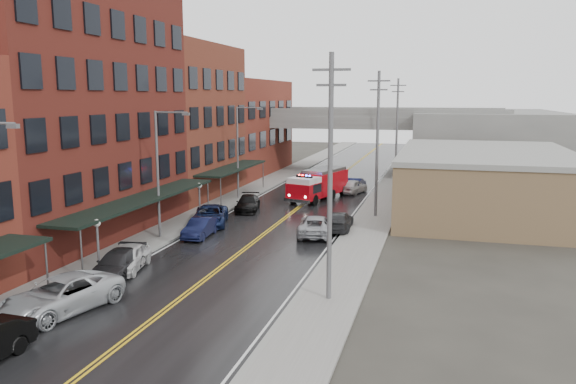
# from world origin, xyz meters

# --- Properties ---
(road) EXTENTS (11.00, 160.00, 0.02)m
(road) POSITION_xyz_m (0.00, 30.00, 0.01)
(road) COLOR black
(road) RESTS_ON ground
(sidewalk_left) EXTENTS (3.00, 160.00, 0.15)m
(sidewalk_left) POSITION_xyz_m (-7.30, 30.00, 0.07)
(sidewalk_left) COLOR slate
(sidewalk_left) RESTS_ON ground
(sidewalk_right) EXTENTS (3.00, 160.00, 0.15)m
(sidewalk_right) POSITION_xyz_m (7.30, 30.00, 0.07)
(sidewalk_right) COLOR slate
(sidewalk_right) RESTS_ON ground
(curb_left) EXTENTS (0.30, 160.00, 0.15)m
(curb_left) POSITION_xyz_m (-5.65, 30.00, 0.07)
(curb_left) COLOR gray
(curb_left) RESTS_ON ground
(curb_right) EXTENTS (0.30, 160.00, 0.15)m
(curb_right) POSITION_xyz_m (5.65, 30.00, 0.07)
(curb_right) COLOR gray
(curb_right) RESTS_ON ground
(brick_building_b) EXTENTS (9.00, 20.00, 18.00)m
(brick_building_b) POSITION_xyz_m (-13.30, 23.00, 9.00)
(brick_building_b) COLOR #571817
(brick_building_b) RESTS_ON ground
(brick_building_c) EXTENTS (9.00, 15.00, 15.00)m
(brick_building_c) POSITION_xyz_m (-13.30, 40.50, 7.50)
(brick_building_c) COLOR brown
(brick_building_c) RESTS_ON ground
(brick_building_far) EXTENTS (9.00, 20.00, 12.00)m
(brick_building_far) POSITION_xyz_m (-13.30, 58.00, 6.00)
(brick_building_far) COLOR maroon
(brick_building_far) RESTS_ON ground
(tan_building) EXTENTS (14.00, 22.00, 5.00)m
(tan_building) POSITION_xyz_m (16.00, 40.00, 2.50)
(tan_building) COLOR brown
(tan_building) RESTS_ON ground
(right_far_block) EXTENTS (18.00, 30.00, 8.00)m
(right_far_block) POSITION_xyz_m (18.00, 70.00, 4.00)
(right_far_block) COLOR slate
(right_far_block) RESTS_ON ground
(awning_1) EXTENTS (2.60, 18.00, 3.09)m
(awning_1) POSITION_xyz_m (-7.49, 23.00, 2.99)
(awning_1) COLOR black
(awning_1) RESTS_ON ground
(awning_2) EXTENTS (2.60, 13.00, 3.09)m
(awning_2) POSITION_xyz_m (-7.49, 40.50, 2.99)
(awning_2) COLOR black
(awning_2) RESTS_ON ground
(globe_lamp_1) EXTENTS (0.44, 0.44, 3.12)m
(globe_lamp_1) POSITION_xyz_m (-6.40, 16.00, 2.31)
(globe_lamp_1) COLOR #59595B
(globe_lamp_1) RESTS_ON ground
(globe_lamp_2) EXTENTS (0.44, 0.44, 3.12)m
(globe_lamp_2) POSITION_xyz_m (-6.40, 30.00, 2.31)
(globe_lamp_2) COLOR #59595B
(globe_lamp_2) RESTS_ON ground
(street_lamp_1) EXTENTS (2.64, 0.22, 9.00)m
(street_lamp_1) POSITION_xyz_m (-6.55, 24.00, 5.19)
(street_lamp_1) COLOR #59595B
(street_lamp_1) RESTS_ON ground
(street_lamp_2) EXTENTS (2.64, 0.22, 9.00)m
(street_lamp_2) POSITION_xyz_m (-6.55, 40.00, 5.19)
(street_lamp_2) COLOR #59595B
(street_lamp_2) RESTS_ON ground
(utility_pole_0) EXTENTS (1.80, 0.24, 12.00)m
(utility_pole_0) POSITION_xyz_m (7.20, 15.00, 6.31)
(utility_pole_0) COLOR #59595B
(utility_pole_0) RESTS_ON ground
(utility_pole_1) EXTENTS (1.80, 0.24, 12.00)m
(utility_pole_1) POSITION_xyz_m (7.20, 35.00, 6.31)
(utility_pole_1) COLOR #59595B
(utility_pole_1) RESTS_ON ground
(utility_pole_2) EXTENTS (1.80, 0.24, 12.00)m
(utility_pole_2) POSITION_xyz_m (7.20, 55.00, 6.31)
(utility_pole_2) COLOR #59595B
(utility_pole_2) RESTS_ON ground
(overpass) EXTENTS (40.00, 10.00, 7.50)m
(overpass) POSITION_xyz_m (0.00, 62.00, 5.99)
(overpass) COLOR slate
(overpass) RESTS_ON ground
(fire_truck) EXTENTS (4.92, 8.46, 2.94)m
(fire_truck) POSITION_xyz_m (0.84, 41.71, 1.60)
(fire_truck) COLOR #A70711
(fire_truck) RESTS_ON ground
(parked_car_left_2) EXTENTS (4.21, 6.53, 1.67)m
(parked_car_left_2) POSITION_xyz_m (-4.57, 10.20, 0.84)
(parked_car_left_2) COLOR #B0B4B8
(parked_car_left_2) RESTS_ON ground
(parked_car_left_3) EXTENTS (2.71, 5.10, 1.41)m
(parked_car_left_3) POSITION_xyz_m (-5.00, 15.70, 0.70)
(parked_car_left_3) COLOR black
(parked_car_left_3) RESTS_ON ground
(parked_car_left_4) EXTENTS (2.58, 4.60, 1.48)m
(parked_car_left_4) POSITION_xyz_m (-5.00, 16.80, 0.74)
(parked_car_left_4) COLOR silver
(parked_car_left_4) RESTS_ON ground
(parked_car_left_5) EXTENTS (1.68, 4.23, 1.37)m
(parked_car_left_5) POSITION_xyz_m (-4.18, 25.11, 0.69)
(parked_car_left_5) COLOR black
(parked_car_left_5) RESTS_ON ground
(parked_car_left_6) EXTENTS (4.01, 5.96, 1.52)m
(parked_car_left_6) POSITION_xyz_m (-5.00, 28.80, 0.76)
(parked_car_left_6) COLOR #121E44
(parked_car_left_6) RESTS_ON ground
(parked_car_left_7) EXTENTS (2.84, 4.96, 1.36)m
(parked_car_left_7) POSITION_xyz_m (-3.99, 34.80, 0.68)
(parked_car_left_7) COLOR black
(parked_car_left_7) RESTS_ON ground
(parked_car_right_0) EXTENTS (3.20, 5.57, 1.46)m
(parked_car_right_0) POSITION_xyz_m (3.71, 27.81, 0.73)
(parked_car_right_0) COLOR #989A9F
(parked_car_right_0) RESTS_ON ground
(parked_car_right_1) EXTENTS (2.23, 4.96, 1.41)m
(parked_car_right_1) POSITION_xyz_m (5.00, 29.80, 0.71)
(parked_car_right_1) COLOR #232426
(parked_car_right_1) RESTS_ON ground
(parked_car_right_2) EXTENTS (2.82, 4.68, 1.49)m
(parked_car_right_2) POSITION_xyz_m (3.60, 46.20, 0.74)
(parked_car_right_2) COLOR silver
(parked_car_right_2) RESTS_ON ground
(parked_car_right_3) EXTENTS (1.76, 4.43, 1.43)m
(parked_car_right_3) POSITION_xyz_m (3.60, 47.86, 0.72)
(parked_car_right_3) COLOR black
(parked_car_right_3) RESTS_ON ground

